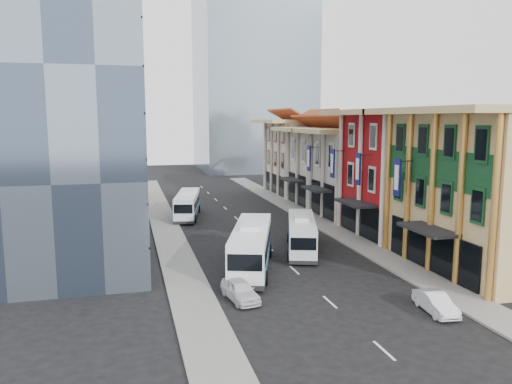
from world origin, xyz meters
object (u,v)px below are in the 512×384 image
object	(u,v)px
shophouse_tan	(480,193)
sedan_right	(436,303)
bus_right	(302,233)
bus_left_far	(187,204)
office_tower	(67,79)
bus_left_near	(251,246)
sedan_left	(240,290)

from	to	relation	value
shophouse_tan	sedan_right	bearing A→B (deg)	-139.56
sedan_right	bus_right	bearing A→B (deg)	106.45
bus_left_far	bus_right	distance (m)	19.54
office_tower	bus_right	bearing A→B (deg)	-16.34
bus_left_near	sedan_left	distance (m)	6.95
bus_left_far	office_tower	bearing A→B (deg)	-121.45
bus_left_far	sedan_left	bearing A→B (deg)	-77.99
shophouse_tan	sedan_right	xyz separation A→B (m)	(-8.50, -7.24, -5.39)
bus_right	sedan_right	xyz separation A→B (m)	(3.03, -15.54, -0.99)
office_tower	bus_left_near	distance (m)	21.46
shophouse_tan	sedan_left	size ratio (longest dim) A/B	3.54
sedan_right	office_tower	bearing A→B (deg)	142.06
office_tower	sedan_left	world-z (taller)	office_tower
bus_right	office_tower	bearing A→B (deg)	-178.32
bus_left_near	bus_left_far	distance (m)	22.05
bus_right	bus_left_near	bearing A→B (deg)	-126.00
shophouse_tan	bus_right	distance (m)	14.87
bus_left_near	bus_right	xyz separation A→B (m)	(5.62, 4.08, -0.25)
sedan_left	sedan_right	xyz separation A→B (m)	(11.00, -5.02, -0.06)
bus_left_far	bus_right	bearing A→B (deg)	-53.92
bus_left_far	sedan_right	distance (m)	35.16
office_tower	bus_left_near	world-z (taller)	office_tower
shophouse_tan	sedan_right	distance (m)	12.40
sedan_left	bus_right	bearing A→B (deg)	43.39
bus_right	sedan_right	world-z (taller)	bus_right
sedan_left	office_tower	bearing A→B (deg)	115.89
office_tower	sedan_left	bearing A→B (deg)	-54.66
shophouse_tan	bus_left_far	bearing A→B (deg)	126.73
sedan_left	bus_left_near	bearing A→B (deg)	60.50
office_tower	bus_left_far	xyz separation A→B (m)	(11.50, 12.14, -13.39)
office_tower	bus_right	world-z (taller)	office_tower
office_tower	sedan_left	xyz separation A→B (m)	(11.50, -16.22, -14.33)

